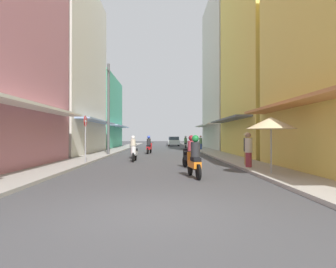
# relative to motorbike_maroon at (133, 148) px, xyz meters

# --- Properties ---
(ground_plane) EXTENTS (120.67, 120.67, 0.00)m
(ground_plane) POSITION_rel_motorbike_maroon_xyz_m (1.82, 8.98, -0.70)
(ground_plane) COLOR #424244
(sidewalk_left) EXTENTS (1.93, 62.85, 0.12)m
(sidewalk_left) POSITION_rel_motorbike_maroon_xyz_m (-2.95, 8.98, -0.64)
(sidewalk_left) COLOR #9E9991
(sidewalk_left) RESTS_ON ground
(sidewalk_right) EXTENTS (1.93, 62.85, 0.12)m
(sidewalk_right) POSITION_rel_motorbike_maroon_xyz_m (6.59, 8.98, -0.64)
(sidewalk_right) COLOR #ADA89E
(sidewalk_right) RESTS_ON ground
(building_left_mid) EXTENTS (7.05, 11.89, 14.56)m
(building_left_mid) POSITION_rel_motorbike_maroon_xyz_m (-6.91, 4.87, 6.57)
(building_left_mid) COLOR silver
(building_left_mid) RESTS_ON ground
(building_left_far) EXTENTS (7.05, 11.79, 9.01)m
(building_left_far) POSITION_rel_motorbike_maroon_xyz_m (-6.91, 17.35, 3.80)
(building_left_far) COLOR #4CB28C
(building_left_far) RESTS_ON ground
(building_right_mid) EXTENTS (7.05, 10.39, 17.79)m
(building_right_mid) POSITION_rel_motorbike_maroon_xyz_m (10.55, 2.03, 8.18)
(building_right_mid) COLOR #EFD159
(building_right_mid) RESTS_ON ground
(building_right_far) EXTENTS (7.05, 11.91, 17.86)m
(building_right_far) POSITION_rel_motorbike_maroon_xyz_m (10.55, 13.79, 8.22)
(building_right_far) COLOR silver
(building_right_far) RESTS_ON ground
(motorbike_maroon) EXTENTS (0.55, 1.81, 1.58)m
(motorbike_maroon) POSITION_rel_motorbike_maroon_xyz_m (0.00, 0.00, 0.00)
(motorbike_maroon) COLOR black
(motorbike_maroon) RESTS_ON ground
(motorbike_white) EXTENTS (0.55, 1.81, 0.96)m
(motorbike_white) POSITION_rel_motorbike_maroon_xyz_m (0.33, -2.50, -0.20)
(motorbike_white) COLOR black
(motorbike_white) RESTS_ON ground
(motorbike_black) EXTENTS (0.70, 1.76, 1.58)m
(motorbike_black) POSITION_rel_motorbike_maroon_xyz_m (3.34, -6.45, 0.00)
(motorbike_black) COLOR black
(motorbike_black) RESTS_ON ground
(motorbike_orange) EXTENTS (0.56, 1.80, 1.58)m
(motorbike_orange) POSITION_rel_motorbike_maroon_xyz_m (3.20, -9.54, 0.00)
(motorbike_orange) COLOR black
(motorbike_orange) RESTS_ON ground
(motorbike_red) EXTENTS (0.58, 1.80, 1.58)m
(motorbike_red) POSITION_rel_motorbike_maroon_xyz_m (0.88, 5.31, 0.00)
(motorbike_red) COLOR black
(motorbike_red) RESTS_ON ground
(motorbike_silver) EXTENTS (0.55, 1.80, 1.58)m
(motorbike_silver) POSITION_rel_motorbike_maroon_xyz_m (4.74, 13.46, 0.00)
(motorbike_silver) COLOR black
(motorbike_silver) RESTS_ON ground
(parked_car) EXTENTS (1.84, 4.13, 1.45)m
(parked_car) POSITION_rel_motorbike_maroon_xyz_m (3.82, 25.53, 0.04)
(parked_car) COLOR silver
(parked_car) RESTS_ON ground
(pedestrian_midway) EXTENTS (0.44, 0.44, 1.76)m
(pedestrian_midway) POSITION_rel_motorbike_maroon_xyz_m (6.26, -5.82, 0.29)
(pedestrian_midway) COLOR #BF8C3F
(pedestrian_midway) RESTS_ON ground
(pedestrian_foreground) EXTENTS (0.34, 0.34, 1.70)m
(pedestrian_foreground) POSITION_rel_motorbike_maroon_xyz_m (5.99, -6.99, 0.15)
(pedestrian_foreground) COLOR #99333F
(pedestrian_foreground) RESTS_ON ground
(pedestrian_far) EXTENTS (0.34, 0.34, 1.60)m
(pedestrian_far) POSITION_rel_motorbike_maroon_xyz_m (6.16, 11.13, 0.09)
(pedestrian_far) COLOR #334C8C
(pedestrian_far) RESTS_ON ground
(vendor_umbrella) EXTENTS (1.87, 1.87, 2.27)m
(vendor_umbrella) POSITION_rel_motorbike_maroon_xyz_m (6.16, -9.30, 1.33)
(vendor_umbrella) COLOR #99999E
(vendor_umbrella) RESTS_ON ground
(utility_pole) EXTENTS (0.20, 1.20, 7.27)m
(utility_pole) POSITION_rel_motorbike_maroon_xyz_m (-2.24, 2.90, 3.01)
(utility_pole) COLOR #4C4C4F
(utility_pole) RESTS_ON ground
(street_sign_no_entry) EXTENTS (0.07, 0.60, 2.65)m
(street_sign_no_entry) POSITION_rel_motorbike_maroon_xyz_m (-2.14, -4.42, 1.01)
(street_sign_no_entry) COLOR gray
(street_sign_no_entry) RESTS_ON ground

